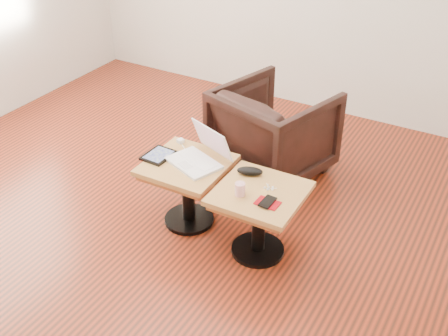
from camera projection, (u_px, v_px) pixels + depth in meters
The scene contains 11 objects.
room_shell at pixel (147, 35), 3.24m from camera, with size 4.52×4.52×2.71m.
side_table_left at pixel (187, 178), 3.77m from camera, with size 0.54×0.54×0.48m.
side_table_right at pixel (259, 207), 3.49m from camera, with size 0.54×0.54×0.48m.
laptop at pixel (200, 155), 3.69m from camera, with size 0.43×0.42×0.24m.
tablet at pixel (159, 155), 3.77m from camera, with size 0.18×0.22×0.02m.
charging_adapter at pixel (180, 141), 3.93m from camera, with size 0.04×0.04×0.03m, color white.
glasses_case at pixel (250, 171), 3.57m from camera, with size 0.17×0.07×0.05m, color black.
striped_cup at pixel (240, 189), 3.37m from camera, with size 0.06×0.06×0.08m, color #C65366.
earbuds_tangle at pixel (269, 188), 3.45m from camera, with size 0.07×0.06×0.01m.
phone_on_sleeve at pixel (268, 202), 3.31m from camera, with size 0.14×0.13×0.02m.
armchair at pixel (274, 132), 4.32m from camera, with size 0.76×0.79×0.71m, color black.
Camera 1 is at (1.96, -2.50, 2.44)m, focal length 45.00 mm.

